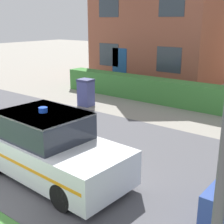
% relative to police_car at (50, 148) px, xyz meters
% --- Properties ---
extents(road_strip, '(28.00, 6.49, 0.01)m').
position_rel_police_car_xyz_m(road_strip, '(-0.32, 1.63, -0.75)').
color(road_strip, '#4C4C51').
rests_on(road_strip, ground).
extents(garden_hedge, '(13.78, 0.88, 1.07)m').
position_rel_police_car_xyz_m(garden_hedge, '(0.06, 7.83, -0.22)').
color(garden_hedge, '#3D7F38').
rests_on(garden_hedge, ground).
extents(police_car, '(4.01, 1.89, 1.70)m').
position_rel_police_car_xyz_m(police_car, '(0.00, 0.00, 0.00)').
color(police_car, black).
rests_on(police_car, road_strip).
extents(house_left, '(7.49, 6.42, 8.35)m').
position_rel_police_car_xyz_m(house_left, '(-4.19, 13.02, 3.51)').
color(house_left, '#93513D').
rests_on(house_left, ground).
extents(wheelie_bin, '(0.64, 0.57, 1.18)m').
position_rel_police_car_xyz_m(wheelie_bin, '(-3.75, 5.32, -0.15)').
color(wheelie_bin, '#474C8C').
rests_on(wheelie_bin, ground).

